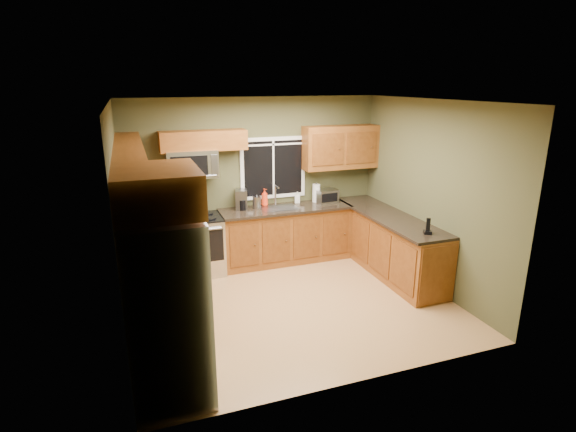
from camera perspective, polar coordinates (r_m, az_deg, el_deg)
floor at (r=6.29m, az=0.65°, el=-11.00°), size 4.20×4.20×0.00m
ceiling at (r=5.57m, az=0.75°, el=14.38°), size 4.20×4.20×0.00m
back_wall at (r=7.45m, az=-4.12°, el=4.47°), size 4.20×0.00×4.20m
front_wall at (r=4.24m, az=9.20°, el=-5.38°), size 4.20×0.00×4.20m
left_wall at (r=5.46m, az=-20.47°, el=-1.17°), size 0.00×3.60×3.60m
right_wall at (r=6.79m, az=17.59°, el=2.49°), size 0.00×3.60×3.60m
window at (r=7.48m, az=-1.89°, el=6.13°), size 1.12×0.03×1.02m
base_cabinets_left at (r=6.21m, az=-16.84°, el=-7.54°), size 0.60×2.65×0.90m
countertop_left at (r=6.04m, az=-16.98°, el=-3.44°), size 0.65×2.65×0.04m
base_cabinets_back at (r=7.54m, az=-0.32°, el=-2.45°), size 2.17×0.60×0.90m
countertop_back at (r=7.38m, az=-0.26°, el=0.94°), size 2.17×0.65×0.04m
base_cabinets_peninsula at (r=7.30m, az=12.55°, el=-3.52°), size 0.60×2.52×0.90m
countertop_peninsula at (r=7.15m, az=12.59°, el=0.01°), size 0.65×2.50×0.04m
upper_cabinets_left at (r=5.80m, az=-19.34°, el=5.17°), size 0.33×2.65×0.72m
upper_cabinets_back_left at (r=6.99m, az=-10.68°, el=9.40°), size 1.30×0.33×0.30m
upper_cabinets_back_right at (r=7.72m, az=6.68°, el=8.67°), size 1.30×0.33×0.72m
upper_cabinet_over_fridge at (r=4.03m, az=-16.35°, el=3.15°), size 0.72×0.90×0.38m
refrigerator at (r=4.42m, az=-15.13°, el=-11.22°), size 0.74×0.90×1.80m
range at (r=7.18m, az=-11.36°, el=-3.63°), size 0.76×0.69×0.94m
microwave at (r=6.99m, az=-12.12°, el=6.49°), size 0.76×0.41×0.42m
sink at (r=7.35m, az=-1.16°, el=1.13°), size 0.60×0.42×0.36m
toaster_oven at (r=7.70m, az=4.90°, el=2.56°), size 0.38×0.31×0.22m
coffee_maker at (r=7.29m, az=-5.93°, el=2.02°), size 0.24×0.29×0.31m
kettle at (r=7.31m, az=-3.99°, el=1.81°), size 0.16×0.16×0.24m
paper_towel_roll at (r=7.71m, az=3.60°, el=2.94°), size 0.16×0.16×0.34m
soap_bottle_a at (r=7.45m, az=-2.98°, el=2.39°), size 0.15×0.15×0.29m
soap_bottle_b at (r=7.64m, az=1.19°, el=2.39°), size 0.11×0.11×0.19m
cordless_phone at (r=6.37m, az=17.32°, el=-1.60°), size 0.13×0.13×0.22m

